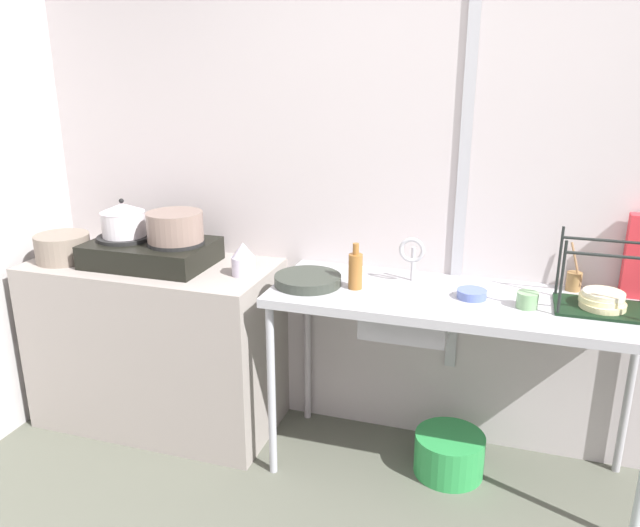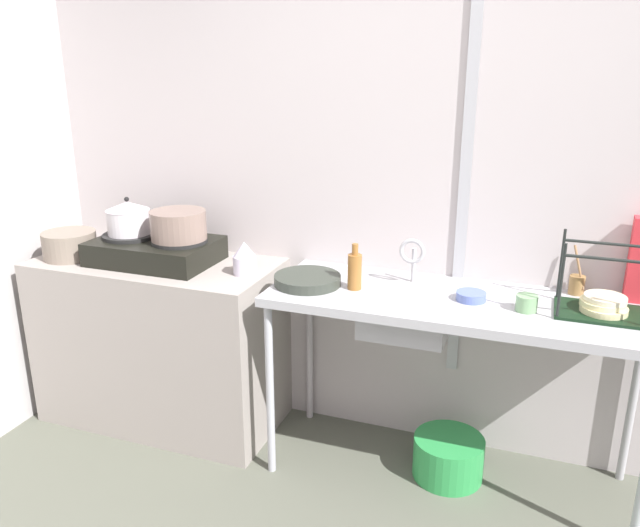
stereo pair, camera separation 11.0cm
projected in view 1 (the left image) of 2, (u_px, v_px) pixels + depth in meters
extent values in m
cube|color=#BBB1B1|center=(486.00, 174.00, 2.78)|extent=(5.25, 0.10, 2.68)
cube|color=#A8A9AE|center=(465.00, 145.00, 2.72)|extent=(0.05, 0.01, 2.14)
cube|color=gray|center=(157.00, 344.00, 3.21)|extent=(1.23, 0.57, 0.87)
cube|color=#A8A9AE|center=(457.00, 301.00, 2.65)|extent=(1.60, 0.57, 0.04)
cylinder|color=#A9AAB3|center=(272.00, 392.00, 2.78)|extent=(0.04, 0.04, 0.83)
cylinder|color=#B0A7AD|center=(307.00, 346.00, 3.22)|extent=(0.04, 0.04, 0.83)
cylinder|color=#A6A4A9|center=(629.00, 391.00, 2.78)|extent=(0.04, 0.04, 0.83)
cube|color=black|center=(151.00, 253.00, 3.05)|extent=(0.60, 0.40, 0.11)
cylinder|color=black|center=(125.00, 237.00, 3.07)|extent=(0.27, 0.27, 0.02)
cylinder|color=black|center=(176.00, 242.00, 2.99)|extent=(0.27, 0.27, 0.02)
cylinder|color=silver|center=(124.00, 224.00, 3.05)|extent=(0.21, 0.21, 0.12)
cone|color=silver|center=(122.00, 208.00, 3.03)|extent=(0.21, 0.21, 0.04)
sphere|color=black|center=(121.00, 201.00, 3.02)|extent=(0.02, 0.02, 0.02)
cylinder|color=#7C665C|center=(175.00, 226.00, 2.97)|extent=(0.27, 0.27, 0.14)
cylinder|color=gray|center=(63.00, 248.00, 3.10)|extent=(0.26, 0.26, 0.13)
cylinder|color=silver|center=(244.00, 266.00, 2.90)|extent=(0.11, 0.11, 0.09)
cone|color=silver|center=(243.00, 250.00, 2.87)|extent=(0.11, 0.11, 0.07)
cube|color=#A8A9AE|center=(407.00, 312.00, 2.69)|extent=(0.36, 0.31, 0.17)
cylinder|color=#A8A9AE|center=(413.00, 264.00, 2.82)|extent=(0.02, 0.02, 0.16)
torus|color=#A8A9AE|center=(412.00, 250.00, 2.75)|extent=(0.11, 0.02, 0.11)
cylinder|color=#30362E|center=(308.00, 280.00, 2.78)|extent=(0.30, 0.30, 0.04)
cylinder|color=black|center=(562.00, 279.00, 2.40)|extent=(0.01, 0.01, 0.30)
cylinder|color=black|center=(559.00, 262.00, 2.60)|extent=(0.01, 0.01, 0.30)
cylinder|color=black|center=(612.00, 256.00, 2.32)|extent=(0.33, 0.01, 0.01)
cylinder|color=black|center=(606.00, 241.00, 2.52)|extent=(0.33, 0.01, 0.01)
cube|color=black|center=(600.00, 308.00, 2.50)|extent=(0.35, 0.24, 0.01)
cylinder|color=beige|center=(602.00, 305.00, 2.49)|extent=(0.18, 0.18, 0.02)
cylinder|color=beige|center=(601.00, 299.00, 2.49)|extent=(0.17, 0.17, 0.02)
cylinder|color=beige|center=(604.00, 295.00, 2.49)|extent=(0.16, 0.16, 0.02)
cylinder|color=#729F6C|center=(527.00, 300.00, 2.51)|extent=(0.09, 0.09, 0.07)
cylinder|color=#5568AE|center=(472.00, 294.00, 2.62)|extent=(0.12, 0.12, 0.04)
cylinder|color=#915C29|center=(355.00, 271.00, 2.71)|extent=(0.06, 0.06, 0.16)
cylinder|color=#915C29|center=(356.00, 249.00, 2.68)|extent=(0.03, 0.03, 0.05)
cylinder|color=olive|center=(574.00, 281.00, 2.70)|extent=(0.06, 0.06, 0.08)
cylinder|color=olive|center=(576.00, 264.00, 2.68)|extent=(0.07, 0.06, 0.18)
cylinder|color=green|center=(449.00, 454.00, 2.87)|extent=(0.32, 0.32, 0.19)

